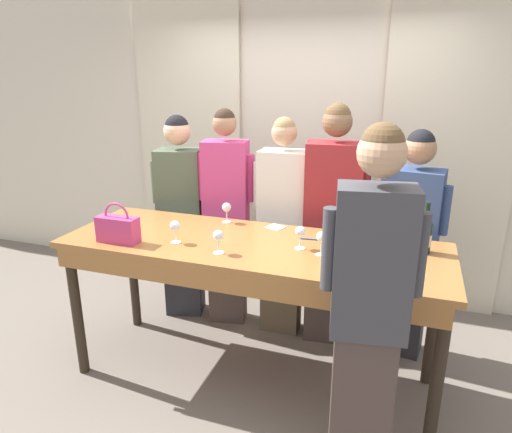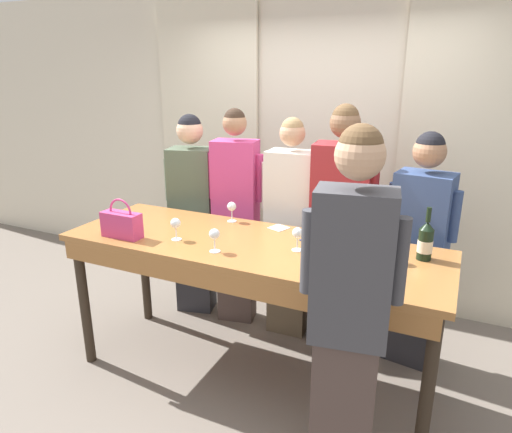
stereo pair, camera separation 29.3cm
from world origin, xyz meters
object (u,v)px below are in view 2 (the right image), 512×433
guest_cream_sweater (290,227)px  host_pouring (349,319)px  wine_glass_front_left (214,235)px  wine_glass_center_right (298,234)px  wine_glass_center_left (365,257)px  wine_glass_front_right (176,224)px  wine_bottle (425,241)px  wine_glass_center_mid (317,240)px  guest_pink_top (236,216)px  wine_glass_back_left (232,207)px  wine_glass_front_mid (390,244)px  guest_navy_coat (418,249)px  tasting_bar (249,260)px  handbag (122,224)px  guest_striped_shirt (339,228)px  guest_olive_jacket (193,213)px

guest_cream_sweater → host_pouring: host_pouring is taller
wine_glass_front_left → wine_glass_center_right: 0.50m
wine_glass_center_left → host_pouring: size_ratio=0.08×
wine_glass_front_right → guest_cream_sweater: 0.99m
guest_cream_sweater → wine_bottle: bearing=-26.1°
wine_glass_center_left → wine_glass_center_mid: bearing=157.7°
wine_glass_center_right → guest_pink_top: bearing=138.8°
wine_bottle → wine_glass_back_left: 1.34m
wine_glass_front_left → wine_glass_front_mid: bearing=16.5°
wine_glass_center_mid → wine_glass_back_left: bearing=153.6°
host_pouring → wine_glass_center_mid: bearing=120.3°
wine_glass_front_left → guest_navy_coat: guest_navy_coat is taller
wine_glass_front_left → wine_glass_front_mid: (0.98, 0.29, 0.00)m
tasting_bar → wine_bottle: 1.08m
host_pouring → guest_navy_coat: bearing=82.8°
tasting_bar → wine_glass_front_left: bearing=-122.9°
handbag → wine_glass_center_left: handbag is taller
wine_bottle → wine_glass_front_mid: 0.21m
handbag → wine_glass_center_left: bearing=3.2°
wine_glass_center_left → guest_striped_shirt: size_ratio=0.08×
wine_bottle → wine_glass_center_left: bearing=-126.8°
handbag → wine_glass_front_right: bearing=17.0°
handbag → guest_olive_jacket: bearing=93.7°
wine_glass_center_left → guest_pink_top: (-1.22, 0.86, -0.19)m
wine_bottle → handbag: bearing=-166.3°
wine_glass_front_mid → guest_pink_top: (-1.31, 0.62, -0.19)m
wine_glass_center_right → guest_striped_shirt: (0.08, 0.68, -0.17)m
wine_glass_front_mid → wine_glass_back_left: bearing=167.2°
wine_glass_center_left → wine_glass_center_right: (-0.44, 0.18, -0.00)m
wine_glass_center_left → wine_glass_center_mid: 0.33m
tasting_bar → guest_pink_top: 0.85m
guest_navy_coat → wine_bottle: bearing=-82.0°
wine_glass_center_mid → guest_pink_top: (-0.92, 0.74, -0.19)m
wine_glass_center_left → wine_glass_center_mid: same height
wine_glass_back_left → guest_striped_shirt: guest_striped_shirt is taller
guest_olive_jacket → guest_navy_coat: size_ratio=1.02×
wine_glass_front_mid → guest_navy_coat: guest_navy_coat is taller
wine_glass_center_mid → handbag: bearing=-170.5°
wine_glass_front_left → wine_glass_center_left: same height
guest_cream_sweater → host_pouring: size_ratio=0.93×
wine_glass_front_mid → guest_pink_top: size_ratio=0.08×
wine_glass_center_left → wine_bottle: bearing=53.2°
wine_glass_front_right → guest_striped_shirt: size_ratio=0.08×
wine_glass_front_left → wine_glass_center_left: size_ratio=1.00×
wine_glass_front_mid → wine_glass_back_left: same height
wine_glass_center_left → host_pouring: (0.03, -0.45, -0.12)m
guest_pink_top → wine_glass_center_mid: bearing=-38.7°
handbag → guest_pink_top: bearing=69.7°
wine_glass_front_left → wine_glass_front_right: 0.34m
guest_striped_shirt → guest_navy_coat: 0.57m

